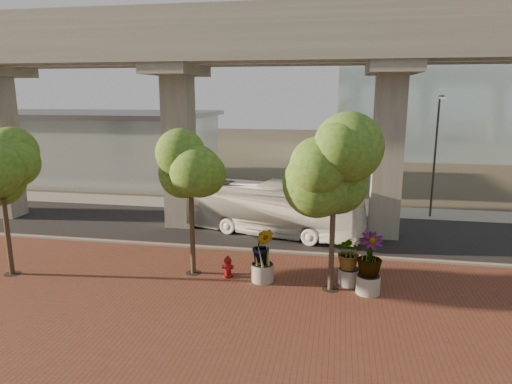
# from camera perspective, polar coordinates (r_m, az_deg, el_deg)

# --- Properties ---
(ground) EXTENTS (160.00, 160.00, 0.00)m
(ground) POSITION_cam_1_polar(r_m,az_deg,el_deg) (25.37, 2.20, -6.13)
(ground) COLOR #383329
(ground) RESTS_ON ground
(brick_plaza) EXTENTS (70.00, 13.00, 0.06)m
(brick_plaza) POSITION_cam_1_polar(r_m,az_deg,el_deg) (18.05, -1.58, -13.92)
(brick_plaza) COLOR brown
(brick_plaza) RESTS_ON ground
(asphalt_road) EXTENTS (90.00, 8.00, 0.04)m
(asphalt_road) POSITION_cam_1_polar(r_m,az_deg,el_deg) (27.26, 2.80, -4.78)
(asphalt_road) COLOR black
(asphalt_road) RESTS_ON ground
(curb_strip) EXTENTS (70.00, 0.25, 0.16)m
(curb_strip) POSITION_cam_1_polar(r_m,az_deg,el_deg) (23.48, 1.49, -7.45)
(curb_strip) COLOR gray
(curb_strip) RESTS_ON ground
(far_sidewalk) EXTENTS (90.00, 3.00, 0.06)m
(far_sidewalk) POSITION_cam_1_polar(r_m,az_deg,el_deg) (32.52, 4.10, -1.98)
(far_sidewalk) COLOR gray
(far_sidewalk) RESTS_ON ground
(transit_viaduct) EXTENTS (72.00, 5.60, 12.40)m
(transit_viaduct) POSITION_cam_1_polar(r_m,az_deg,el_deg) (26.08, 2.97, 10.67)
(transit_viaduct) COLOR gray
(transit_viaduct) RESTS_ON ground
(station_pavilion) EXTENTS (23.00, 13.00, 6.30)m
(station_pavilion) POSITION_cam_1_polar(r_m,az_deg,el_deg) (46.46, -19.98, 5.59)
(station_pavilion) COLOR #A4B7BC
(station_pavilion) RESTS_ON ground
(transit_bus) EXTENTS (11.12, 5.12, 3.02)m
(transit_bus) POSITION_cam_1_polar(r_m,az_deg,el_deg) (26.21, 1.60, -2.08)
(transit_bus) COLOR white
(transit_bus) RESTS_ON ground
(fire_hydrant) EXTENTS (0.48, 0.44, 0.97)m
(fire_hydrant) POSITION_cam_1_polar(r_m,az_deg,el_deg) (20.34, -3.54, -9.31)
(fire_hydrant) COLOR #670B0C
(fire_hydrant) RESTS_ON ground
(planter_front) EXTENTS (2.00, 2.00, 2.20)m
(planter_front) POSITION_cam_1_polar(r_m,az_deg,el_deg) (19.62, 11.65, -7.66)
(planter_front) COLOR gray
(planter_front) RESTS_ON ground
(planter_right) EXTENTS (2.35, 2.35, 2.51)m
(planter_right) POSITION_cam_1_polar(r_m,az_deg,el_deg) (18.90, 14.02, -7.95)
(planter_right) COLOR gray
(planter_right) RESTS_ON ground
(planter_left) EXTENTS (2.17, 2.17, 2.38)m
(planter_left) POSITION_cam_1_polar(r_m,az_deg,el_deg) (19.55, 0.83, -7.13)
(planter_left) COLOR #AAA39A
(planter_left) RESTS_ON ground
(street_tree_far_west) EXTENTS (3.64, 3.64, 6.17)m
(street_tree_far_west) POSITION_cam_1_polar(r_m,az_deg,el_deg) (22.38, -29.30, 1.84)
(street_tree_far_west) COLOR #463928
(street_tree_far_west) RESTS_ON ground
(street_tree_near_west) EXTENTS (3.43, 3.43, 6.38)m
(street_tree_near_west) POSITION_cam_1_polar(r_m,az_deg,el_deg) (19.78, -8.21, 3.00)
(street_tree_near_west) COLOR #463928
(street_tree_near_west) RESTS_ON ground
(street_tree_near_east) EXTENTS (4.37, 4.37, 6.85)m
(street_tree_near_east) POSITION_cam_1_polar(r_m,az_deg,el_deg) (18.10, 9.78, 2.25)
(street_tree_near_east) COLOR #463928
(street_tree_near_east) RESTS_ON ground
(streetlamp_west) EXTENTS (0.36, 1.05, 7.22)m
(streetlamp_west) POSITION_cam_1_polar(r_m,az_deg,el_deg) (33.03, -10.81, 5.45)
(streetlamp_west) COLOR #2F2F34
(streetlamp_west) RESTS_ON ground
(streetlamp_east) EXTENTS (0.39, 1.14, 7.85)m
(streetlamp_east) POSITION_cam_1_polar(r_m,az_deg,el_deg) (31.34, 21.57, 5.13)
(streetlamp_east) COLOR #323337
(streetlamp_east) RESTS_ON ground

